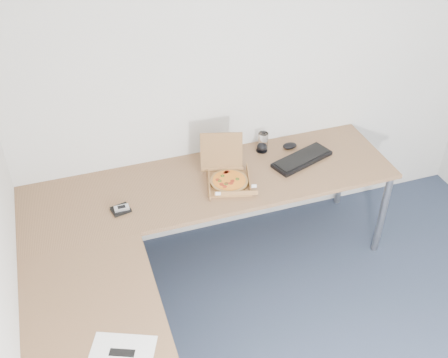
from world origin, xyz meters
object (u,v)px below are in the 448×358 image
object	(u,v)px
wallet	(121,210)
drinking_glass	(263,141)
desk	(181,237)
pizza_box	(228,178)
keyboard	(302,159)

from	to	relation	value
wallet	drinking_glass	bearing A→B (deg)	5.87
desk	pizza_box	distance (m)	0.57
desk	keyboard	world-z (taller)	keyboard
drinking_glass	pizza_box	bearing A→B (deg)	-140.38
desk	pizza_box	size ratio (longest dim) A/B	7.62
keyboard	wallet	world-z (taller)	keyboard
pizza_box	wallet	size ratio (longest dim) A/B	2.98
drinking_glass	keyboard	xyz separation A→B (m)	(0.20, -0.24, -0.05)
desk	drinking_glass	xyz separation A→B (m)	(0.80, 0.68, 0.09)
pizza_box	drinking_glass	distance (m)	0.48
pizza_box	drinking_glass	size ratio (longest dim) A/B	2.60
desk	pizza_box	xyz separation A→B (m)	(0.43, 0.38, 0.06)
pizza_box	keyboard	bearing A→B (deg)	22.58
desk	wallet	world-z (taller)	wallet
wallet	keyboard	bearing A→B (deg)	-6.87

